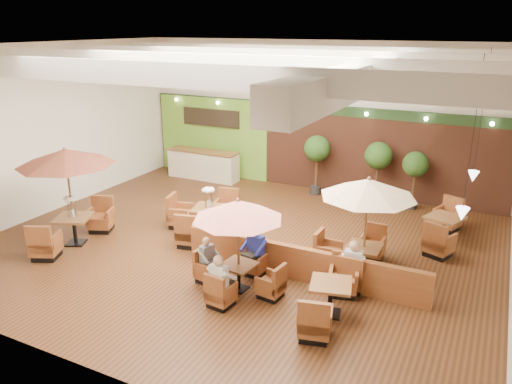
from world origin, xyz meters
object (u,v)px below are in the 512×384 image
Objects in this scene: diner_0 at (220,275)px; table_5 at (443,230)px; diner_2 at (208,255)px; topiary_1 at (378,158)px; diner_3 at (354,261)px; diner_1 at (255,246)px; service_counter at (203,165)px; table_4 at (330,299)px; table_2 at (365,204)px; topiary_2 at (415,167)px; booth_divider at (300,264)px; topiary_0 at (317,151)px; table_0 at (67,172)px; table_3 at (201,217)px; table_1 at (238,227)px; diner_4 at (354,260)px.

table_5 is at bearing 66.85° from diner_0.
diner_2 reaches higher than table_5.
topiary_1 is 6.46m from diner_3.
diner_1 is 1.19m from diner_2.
service_counter is 7.10m from topiary_1.
service_counter is 1.11× the size of table_4.
table_2 reaches higher than diner_2.
topiary_1 is 1.26m from topiary_2.
booth_divider is at bearing 120.68° from table_4.
table_4 is at bearing -104.10° from diner_3.
topiary_0 is 3.12× the size of diner_2.
table_2 is 3.64m from table_5.
topiary_2 is at bearing 17.94° from table_0.
table_5 is 3.02m from topiary_2.
table_4 is (4.98, -2.66, -0.10)m from table_3.
table_1 reaches higher than topiary_2.
topiary_1 reaches higher than diner_0.
booth_divider is 1.65m from table_4.
topiary_2 is at bearing 72.94° from table_4.
table_3 is 1.32× the size of topiary_1.
service_counter is 3.71× the size of diner_0.
service_counter is 1.50× the size of topiary_2.
diner_1 reaches higher than diner_4.
topiary_1 is at bearing 87.26° from booth_divider.
diner_1 is (2.68, -1.75, 0.31)m from table_3.
service_counter is 1.30× the size of table_1.
topiary_1 is 2.72× the size of diner_0.
table_4 is 1.23× the size of topiary_1.
table_2 reaches higher than table_4.
topiary_1 is 2.63× the size of diner_1.
booth_divider is 2.16× the size of table_5.
booth_divider is at bearing -16.30° from table_0.
table_4 is 5.38m from table_5.
diner_0 is at bearing -148.23° from diner_3.
table_3 is 1.45× the size of topiary_2.
table_2 is 6.25m from topiary_0.
topiary_0 reaches higher than diner_2.
table_0 is 1.11× the size of table_4.
table_1 is 2.85× the size of diner_0.
table_3 is (-5.05, 0.46, -1.38)m from table_2.
table_2 is 3.94m from diner_0.
table_1 is at bearing 163.99° from table_4.
diner_4 is (-1.58, -3.83, 0.38)m from table_5.
topiary_0 is 1.00× the size of topiary_1.
service_counter reaches higher than table_4.
diner_1 is at bearing -83.12° from topiary_0.
topiary_1 is at bearing 85.83° from table_1.
table_5 is (2.87, 3.93, -0.04)m from booth_divider.
table_0 reaches higher than diner_2.
topiary_1 is (4.11, 4.92, 1.17)m from table_3.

